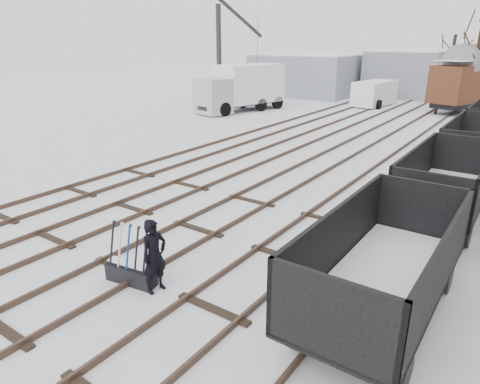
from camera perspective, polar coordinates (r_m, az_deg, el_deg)
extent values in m
plane|color=white|center=(11.56, -15.47, -9.99)|extent=(120.00, 120.00, 0.00)
cube|color=black|center=(25.57, -1.08, 7.29)|extent=(0.07, 52.00, 0.15)
cube|color=black|center=(24.77, 1.62, 6.87)|extent=(0.07, 52.00, 0.15)
cube|color=black|center=(17.16, -23.33, -0.87)|extent=(1.90, 0.20, 0.08)
cube|color=black|center=(23.97, 4.76, 6.37)|extent=(0.07, 52.00, 0.15)
cube|color=black|center=(23.30, 7.81, 5.87)|extent=(0.07, 52.00, 0.15)
cube|color=black|center=(14.80, -17.08, -3.27)|extent=(1.90, 0.20, 0.08)
cube|color=black|center=(22.65, 11.33, 5.26)|extent=(0.07, 52.00, 0.15)
cube|color=black|center=(22.13, 14.72, 4.66)|extent=(0.07, 52.00, 0.15)
cube|color=black|center=(12.72, -8.58, -6.45)|extent=(1.90, 0.20, 0.08)
cube|color=black|center=(21.66, 18.57, 3.95)|extent=(0.07, 52.00, 0.15)
cube|color=black|center=(21.33, 22.24, 3.26)|extent=(0.07, 52.00, 0.15)
cube|color=black|center=(11.08, 2.99, -10.46)|extent=(1.90, 0.20, 0.08)
cube|color=black|center=(21.07, 26.34, 2.48)|extent=(0.07, 52.00, 0.15)
cube|color=black|center=(10.07, 18.08, -14.93)|extent=(1.90, 0.20, 0.08)
cube|color=gray|center=(47.24, 8.88, 15.17)|extent=(10.00, 8.00, 4.00)
cube|color=white|center=(47.13, 9.02, 17.65)|extent=(9.80, 7.84, 0.10)
cube|color=gray|center=(47.81, 21.14, 14.42)|extent=(7.00, 6.00, 4.40)
cube|color=white|center=(47.70, 21.49, 17.10)|extent=(6.86, 5.88, 0.10)
cube|color=black|center=(10.87, -14.28, -10.57)|extent=(1.35, 0.60, 0.44)
cube|color=black|center=(10.75, -14.38, -9.47)|extent=(1.33, 0.48, 0.06)
cube|color=white|center=(10.73, -14.40, -9.28)|extent=(1.27, 0.44, 0.03)
cylinder|color=black|center=(10.84, -16.62, -6.52)|extent=(0.09, 0.32, 1.08)
cylinder|color=silver|center=(10.68, -15.63, -6.82)|extent=(0.09, 0.32, 1.08)
cylinder|color=navy|center=(10.52, -14.61, -7.13)|extent=(0.09, 0.32, 1.08)
cylinder|color=black|center=(10.37, -13.56, -7.45)|extent=(0.09, 0.32, 1.08)
cylinder|color=black|center=(10.22, -12.47, -7.77)|extent=(0.09, 0.32, 1.08)
imported|color=black|center=(10.09, -11.33, -8.39)|extent=(0.50, 0.70, 1.80)
cube|color=black|center=(9.68, 18.26, -12.39)|extent=(1.79, 4.92, 0.37)
cube|color=black|center=(9.59, 18.38, -11.44)|extent=(2.23, 5.59, 0.11)
cube|color=black|center=(9.53, 12.72, -5.98)|extent=(0.09, 5.59, 1.49)
cube|color=black|center=(9.06, 25.40, -8.95)|extent=(0.09, 5.59, 1.49)
cube|color=white|center=(9.54, 18.44, -10.96)|extent=(2.01, 5.36, 0.06)
cylinder|color=black|center=(8.73, 7.57, -17.57)|extent=(0.11, 0.65, 0.65)
cylinder|color=black|center=(11.20, 26.01, -10.52)|extent=(0.11, 0.65, 0.65)
cube|color=black|center=(15.42, 25.54, -1.14)|extent=(1.79, 4.92, 0.37)
cube|color=black|center=(15.36, 25.64, -0.49)|extent=(2.23, 5.59, 0.11)
cube|color=black|center=(15.32, 22.15, 2.91)|extent=(0.09, 5.59, 1.49)
cube|color=white|center=(15.33, 25.69, -0.17)|extent=(2.01, 5.36, 0.06)
cylinder|color=black|center=(14.05, 19.93, -3.53)|extent=(0.11, 0.65, 0.65)
cube|color=black|center=(21.53, 28.74, 3.90)|extent=(1.79, 4.92, 0.37)
cube|color=black|center=(21.49, 28.82, 4.37)|extent=(2.23, 5.59, 0.11)
cube|color=black|center=(21.46, 26.33, 6.82)|extent=(0.09, 5.59, 1.49)
cube|color=white|center=(21.46, 28.86, 4.61)|extent=(2.01, 5.36, 0.06)
cylinder|color=black|center=(20.01, 25.05, 2.59)|extent=(0.11, 0.65, 0.65)
cube|color=black|center=(27.72, 28.66, 8.96)|extent=(0.09, 5.59, 1.49)
cylinder|color=black|center=(26.17, 27.80, 5.86)|extent=(0.11, 0.65, 0.65)
cube|color=black|center=(38.77, 26.97, 10.40)|extent=(3.37, 5.09, 0.43)
cube|color=#4F2417|center=(38.60, 27.34, 12.73)|extent=(4.05, 5.85, 2.77)
cube|color=white|center=(38.49, 27.76, 15.30)|extent=(3.73, 5.52, 0.04)
cylinder|color=black|center=(37.33, 24.68, 9.95)|extent=(0.13, 0.75, 0.75)
cylinder|color=black|center=(40.33, 28.95, 9.91)|extent=(0.13, 0.75, 0.75)
cube|color=black|center=(35.78, 0.26, 11.71)|extent=(3.20, 8.12, 0.32)
cube|color=#A8ADB2|center=(33.30, -2.74, 12.55)|extent=(2.99, 2.68, 2.65)
cube|color=white|center=(36.29, 1.05, 14.26)|extent=(3.92, 5.99, 2.97)
cube|color=white|center=(36.18, 1.06, 16.63)|extent=(3.84, 5.88, 0.04)
cylinder|color=black|center=(34.30, -4.06, 11.22)|extent=(0.32, 1.06, 1.06)
cylinder|color=black|center=(37.63, 4.39, 11.97)|extent=(0.32, 1.06, 1.06)
cube|color=white|center=(40.13, 17.50, 12.45)|extent=(2.68, 5.07, 1.98)
cube|color=white|center=(40.03, 17.66, 13.88)|extent=(2.61, 4.95, 0.04)
cylinder|color=black|center=(39.09, 15.26, 11.43)|extent=(0.24, 0.77, 0.77)
cylinder|color=black|center=(41.40, 19.41, 11.44)|extent=(0.24, 0.77, 0.77)
cube|color=#28292D|center=(41.16, -2.74, 12.52)|extent=(2.54, 2.54, 0.85)
cylinder|color=#28292D|center=(40.85, -2.83, 17.84)|extent=(0.47, 0.47, 8.49)
cylinder|color=#28292D|center=(42.41, -1.20, 22.52)|extent=(2.57, 5.03, 3.91)
cylinder|color=black|center=(44.18, 0.63, 19.11)|extent=(0.04, 0.04, 4.77)
cylinder|color=black|center=(45.97, 26.23, 14.58)|extent=(0.30, 0.30, 5.98)
cylinder|color=black|center=(38.17, 28.76, 13.86)|extent=(0.30, 0.30, 6.43)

